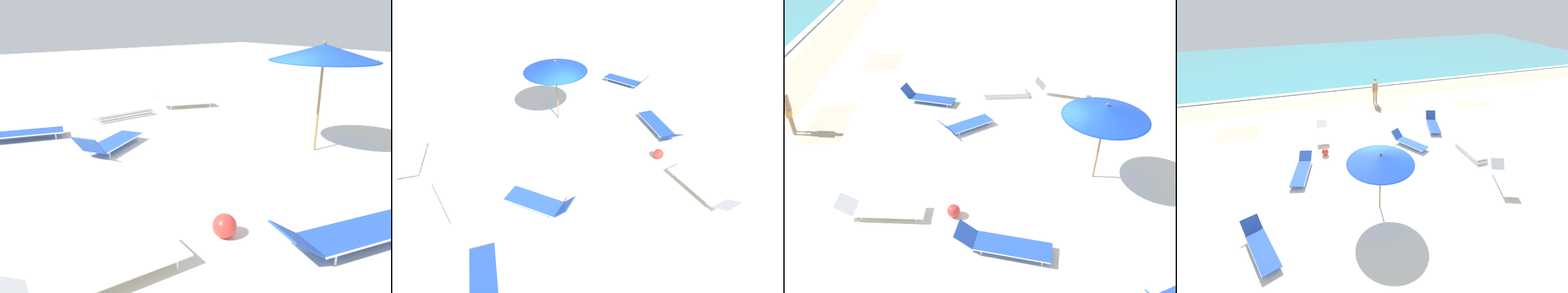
# 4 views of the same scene
# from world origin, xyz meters

# --- Properties ---
(ground_plane) EXTENTS (60.00, 60.00, 0.16)m
(ground_plane) POSITION_xyz_m (0.00, 0.01, -0.08)
(ground_plane) COLOR silver
(ocean_water) EXTENTS (60.00, 19.03, 0.07)m
(ocean_water) POSITION_xyz_m (0.00, 20.54, 0.03)
(ocean_water) COLOR teal
(ocean_water) RESTS_ON ground_plane
(beach_umbrella) EXTENTS (2.36, 2.36, 2.46)m
(beach_umbrella) POSITION_xyz_m (-0.82, -1.91, 2.21)
(beach_umbrella) COLOR #9E7547
(beach_umbrella) RESTS_ON ground_plane
(lounger_stack) EXTENTS (0.66, 1.94, 0.24)m
(lounger_stack) POSITION_xyz_m (4.64, 0.15, 0.12)
(lounger_stack) COLOR white
(lounger_stack) RESTS_ON ground_plane
(sun_lounger_under_umbrella) EXTENTS (1.55, 2.03, 0.60)m
(sun_lounger_under_umbrella) POSITION_xyz_m (2.03, 1.85, 0.22)
(sun_lounger_under_umbrella) COLOR blue
(sun_lounger_under_umbrella) RESTS_ON ground_plane
(sun_lounger_beside_umbrella) EXTENTS (1.37, 2.22, 0.57)m
(sun_lounger_beside_umbrella) POSITION_xyz_m (4.62, -2.12, 0.21)
(sun_lounger_beside_umbrella) COLOR white
(sun_lounger_beside_umbrella) RESTS_ON ground_plane
(sun_lounger_near_water_left) EXTENTS (0.82, 2.33, 0.48)m
(sun_lounger_near_water_left) POSITION_xyz_m (-2.14, 4.10, 0.20)
(sun_lounger_near_water_left) COLOR white
(sun_lounger_near_water_left) RESTS_ON ground_plane
(sun_lounger_near_water_right) EXTENTS (1.19, 2.35, 0.49)m
(sun_lounger_near_water_right) POSITION_xyz_m (-3.49, 1.05, 0.21)
(sun_lounger_near_water_right) COLOR blue
(sun_lounger_near_water_right) RESTS_ON ground_plane
(sun_lounger_mid_beach_solo) EXTENTS (1.29, 2.20, 0.62)m
(sun_lounger_mid_beach_solo) POSITION_xyz_m (-5.05, -2.61, 0.22)
(sun_lounger_mid_beach_solo) COLOR blue
(sun_lounger_mid_beach_solo) RESTS_ON ground_plane
(sun_lounger_mid_beach_pair_a) EXTENTS (1.24, 2.22, 0.62)m
(sun_lounger_mid_beach_pair_a) POSITION_xyz_m (4.22, 3.32, 0.22)
(sun_lounger_mid_beach_pair_a) COLOR blue
(sun_lounger_mid_beach_pair_a) RESTS_ON ground_plane
(beachgoer_wading_adult) EXTENTS (0.43, 0.27, 1.76)m
(beachgoer_wading_adult) POSITION_xyz_m (2.09, 7.84, 1.00)
(beachgoer_wading_adult) COLOR #A37A5B
(beachgoer_wading_adult) RESTS_ON ground_plane
(beach_ball) EXTENTS (0.34, 0.34, 0.34)m
(beach_ball) POSITION_xyz_m (-2.27, 2.22, 0.17)
(beach_ball) COLOR red
(beach_ball) RESTS_ON ground_plane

